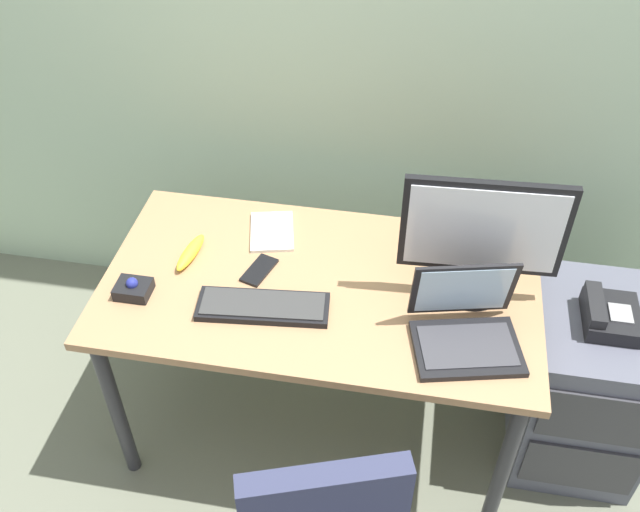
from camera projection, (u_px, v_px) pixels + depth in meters
ground_plane at (320, 418)px, 2.78m from camera, size 8.00×8.00×0.00m
desk at (320, 301)px, 2.33m from camera, size 1.41×0.77×0.75m
file_cabinet at (582, 383)px, 2.49m from camera, size 0.42×0.53×0.67m
desk_phone at (609, 315)px, 2.24m from camera, size 0.17×0.20×0.09m
monitor_main at (483, 234)px, 2.09m from camera, size 0.49×0.18×0.43m
keyboard at (263, 306)px, 2.18m from camera, size 0.42×0.18×0.03m
laptop at (466, 326)px, 2.07m from camera, size 0.36×0.33×0.24m
trackball_mouse at (133, 288)px, 2.23m from camera, size 0.11×0.09×0.07m
coffee_mug at (427, 226)px, 2.42m from camera, size 0.09×0.08×0.10m
paper_notepad at (272, 232)px, 2.46m from camera, size 0.19×0.24×0.01m
cell_phone at (259, 270)px, 2.32m from camera, size 0.11×0.16×0.01m
banana at (191, 252)px, 2.36m from camera, size 0.07×0.19×0.04m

